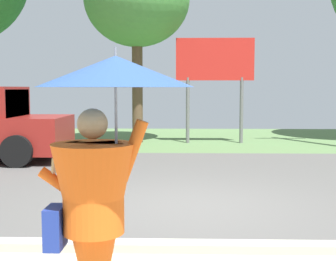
# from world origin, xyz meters

# --- Properties ---
(ground_plane) EXTENTS (40.00, 22.00, 0.20)m
(ground_plane) POSITION_xyz_m (0.00, 2.95, -0.05)
(ground_plane) COLOR #565451
(monk_pedestrian) EXTENTS (1.13, 1.11, 2.13)m
(monk_pedestrian) POSITION_xyz_m (-0.75, -3.88, 1.15)
(monk_pedestrian) COLOR #E55B19
(monk_pedestrian) RESTS_ON ground_plane
(roadside_billboard) EXTENTS (2.60, 0.12, 3.50)m
(roadside_billboard) POSITION_xyz_m (0.95, 8.51, 2.55)
(roadside_billboard) COLOR slate
(roadside_billboard) RESTS_ON ground_plane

